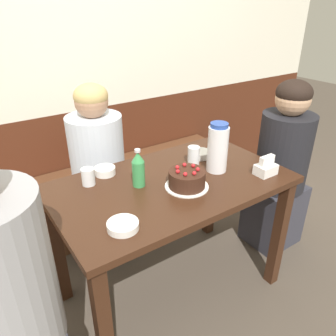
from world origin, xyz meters
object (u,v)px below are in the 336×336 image
Objects in this scene: bowl_rice_small at (105,171)px; bowl_side_dish at (123,226)px; soju_bottle at (138,169)px; person_pale_blue_shirt at (4,307)px; glass_tumbler_short at (88,177)px; bench_seat at (109,196)px; birthday_cake at (187,179)px; bowl_soup_white at (200,154)px; glass_water_tall at (194,156)px; napkin_holder at (266,168)px; person_teal_shirt at (99,175)px; person_grey_tee at (280,171)px; water_pitcher at (218,148)px.

bowl_rice_small reaches higher than bowl_side_dish.
soju_bottle is 0.78m from person_pale_blue_shirt.
bowl_rice_small is at bearing 25.29° from glass_tumbler_short.
bowl_rice_small is (-0.25, -0.57, 0.54)m from bench_seat.
glass_tumbler_short is at bearing 142.55° from birthday_cake.
soju_bottle reaches higher than bowl_side_dish.
bowl_soup_white is 0.67m from glass_tumbler_short.
soju_bottle is 0.48m from bowl_soup_white.
bowl_soup_white is (0.46, 0.09, -0.07)m from soju_bottle.
birthday_cake is 0.26m from glass_water_tall.
soju_bottle is 1.87× the size of glass_water_tall.
birthday_cake is at bearing -37.45° from glass_tumbler_short.
napkin_holder is 0.10× the size of person_teal_shirt.
person_pale_blue_shirt reaches higher than bowl_soup_white.
person_grey_tee is at bearing -44.87° from bench_seat.
person_teal_shirt is 0.99× the size of person_grey_tee.
napkin_holder is (0.61, -0.27, -0.05)m from soju_bottle.
glass_water_tall is 0.58m from glass_tumbler_short.
person_pale_blue_shirt reaches higher than soju_bottle.
birthday_cake is 1.97× the size of napkin_holder.
glass_tumbler_short is at bearing 168.49° from glass_water_tall.
bench_seat is 10.28× the size of soju_bottle.
bowl_side_dish is at bearing -106.47° from bowl_rice_small.
napkin_holder is 0.51m from person_grey_tee.
person_grey_tee reaches higher than person_teal_shirt.
soju_bottle is 0.23m from bowl_rice_small.
water_pitcher reaches higher than napkin_holder.
person_pale_blue_shirt is (-1.07, -0.30, -0.18)m from glass_water_tall.
soju_bottle is at bearing 167.68° from water_pitcher.
birthday_cake reaches higher than bowl_rice_small.
birthday_cake is 0.76m from person_teal_shirt.
person_teal_shirt is 1.09m from person_pale_blue_shirt.
person_grey_tee is (1.01, -0.64, 0.01)m from person_teal_shirt.
person_teal_shirt is (-0.15, -0.22, 0.33)m from bench_seat.
bowl_rice_small is at bearing 37.58° from person_pale_blue_shirt.
bowl_rice_small is at bearing -113.47° from bench_seat.
bench_seat is 1.08m from birthday_cake.
napkin_holder reaches higher than bowl_side_dish.
soju_bottle reaches higher than napkin_holder.
glass_tumbler_short is (-0.66, 0.06, 0.02)m from bowl_soup_white.
soju_bottle is (-0.16, -0.77, 0.61)m from bench_seat.
water_pitcher is 0.67m from person_grey_tee.
birthday_cake is 0.44m from napkin_holder.
soju_bottle is 1.61× the size of bowl_soup_white.
soju_bottle is 0.16× the size of person_pale_blue_shirt.
glass_tumbler_short is (-0.20, 0.15, -0.05)m from soju_bottle.
water_pitcher reaches higher than bench_seat.
napkin_holder is at bearing -0.30° from person_pale_blue_shirt.
birthday_cake is (0.03, -0.92, 0.56)m from bench_seat.
person_pale_blue_shirt is (-0.89, -0.12, -0.17)m from birthday_cake.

